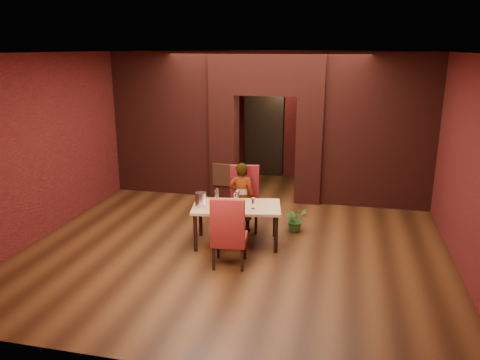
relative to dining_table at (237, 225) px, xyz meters
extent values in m
plane|color=#482612|center=(0.04, 0.66, -0.35)|extent=(8.00, 8.00, 0.00)
cube|color=silver|center=(0.04, 0.66, 2.85)|extent=(7.00, 8.00, 0.04)
cube|color=maroon|center=(0.04, 4.66, 1.25)|extent=(7.00, 0.04, 3.20)
cube|color=maroon|center=(0.04, -3.34, 1.25)|extent=(7.00, 0.04, 3.20)
cube|color=maroon|center=(-3.46, 0.66, 1.25)|extent=(0.04, 8.00, 3.20)
cube|color=maroon|center=(3.54, 0.66, 1.25)|extent=(0.04, 8.00, 3.20)
cube|color=maroon|center=(-0.91, 2.66, 0.80)|extent=(0.55, 0.55, 2.30)
cube|color=maroon|center=(0.99, 2.66, 0.80)|extent=(0.55, 0.55, 2.30)
cube|color=maroon|center=(0.04, 2.66, 2.40)|extent=(2.45, 0.55, 0.90)
cube|color=maroon|center=(-2.32, 2.66, 1.25)|extent=(2.28, 0.35, 3.20)
cube|color=maroon|center=(2.40, 2.66, 1.25)|extent=(2.28, 0.35, 3.20)
cube|color=brown|center=(-0.91, 2.37, 0.20)|extent=(0.40, 0.03, 0.50)
cube|color=black|center=(-0.36, 4.60, 0.70)|extent=(0.90, 0.08, 2.10)
cube|color=black|center=(-0.36, 4.56, 0.70)|extent=(1.02, 0.04, 2.22)
cube|color=tan|center=(0.00, 0.00, 0.00)|extent=(1.60, 1.09, 0.69)
cube|color=maroon|center=(-0.02, 0.67, 0.24)|extent=(0.62, 0.62, 1.18)
cube|color=maroon|center=(0.08, -0.81, 0.22)|extent=(0.57, 0.57, 1.14)
imported|color=silver|center=(-0.05, 0.61, 0.30)|extent=(0.48, 0.31, 1.30)
cube|color=white|center=(-0.26, -0.15, 0.35)|extent=(0.40, 0.35, 0.00)
cylinder|color=silver|center=(-0.59, -0.14, 0.46)|extent=(0.19, 0.19, 0.24)
cylinder|color=white|center=(-0.37, 0.07, 0.48)|extent=(0.06, 0.06, 0.26)
imported|color=#2E6C29|center=(0.92, 0.81, -0.12)|extent=(0.54, 0.53, 0.45)
camera|label=1|loc=(1.74, -7.30, 2.94)|focal=35.00mm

